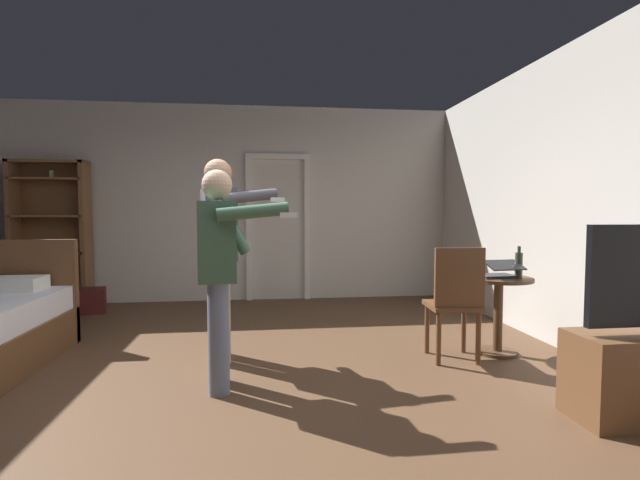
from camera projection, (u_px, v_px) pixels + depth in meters
name	position (u px, v px, depth m)	size (l,w,h in m)	color
ground_plane	(210.00, 385.00, 3.44)	(7.43, 7.43, 0.00)	brown
wall_back	(235.00, 204.00, 6.75)	(6.56, 0.12, 2.82)	beige
wall_right	(613.00, 197.00, 3.75)	(0.12, 6.99, 2.82)	beige
doorway_frame	(278.00, 216.00, 6.76)	(0.93, 0.08, 2.13)	white
bookshelf	(52.00, 229.00, 6.25)	(0.97, 0.32, 1.97)	brown
side_table	(498.00, 303.00, 4.18)	(0.59, 0.59, 0.70)	#4C331E
laptop	(499.00, 272.00, 4.12)	(0.35, 0.35, 0.16)	black
bottle_on_table	(519.00, 265.00, 4.10)	(0.06, 0.06, 0.29)	#333B28
wooden_chair	(455.00, 299.00, 3.96)	(0.45, 0.45, 0.99)	brown
person_blue_shirt	(220.00, 264.00, 3.33)	(0.70, 0.57, 1.59)	slate
person_striped_shirt	(220.00, 243.00, 4.01)	(0.74, 0.63, 1.74)	tan
suitcase_dark	(80.00, 301.00, 5.87)	(0.58, 0.31, 0.31)	#4C1919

